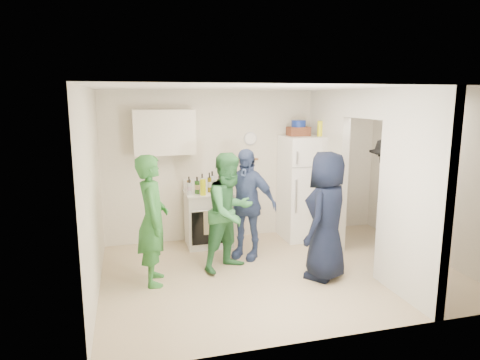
% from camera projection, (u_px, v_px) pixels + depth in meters
% --- Properties ---
extents(floor, '(4.80, 4.80, 0.00)m').
position_uv_depth(floor, '(280.00, 272.00, 5.94)').
color(floor, tan).
rests_on(floor, ground).
extents(wall_back, '(4.80, 0.00, 4.80)m').
position_uv_depth(wall_back, '(247.00, 165.00, 7.31)').
color(wall_back, silver).
rests_on(wall_back, floor).
extents(wall_front, '(4.80, 0.00, 4.80)m').
position_uv_depth(wall_front, '(344.00, 218.00, 4.09)').
color(wall_front, silver).
rests_on(wall_front, floor).
extents(wall_left, '(0.00, 3.40, 3.40)m').
position_uv_depth(wall_left, '(93.00, 194.00, 5.09)').
color(wall_left, silver).
rests_on(wall_left, floor).
extents(wall_right, '(0.00, 3.40, 3.40)m').
position_uv_depth(wall_right, '(435.00, 175.00, 6.31)').
color(wall_right, silver).
rests_on(wall_right, floor).
extents(ceiling, '(4.80, 4.80, 0.00)m').
position_uv_depth(ceiling, '(284.00, 88.00, 5.46)').
color(ceiling, white).
rests_on(ceiling, wall_back).
extents(partition_pier_back, '(0.12, 1.20, 2.50)m').
position_uv_depth(partition_pier_back, '(327.00, 167.00, 7.05)').
color(partition_pier_back, silver).
rests_on(partition_pier_back, floor).
extents(partition_pier_front, '(0.12, 1.20, 2.50)m').
position_uv_depth(partition_pier_front, '(412.00, 197.00, 4.96)').
color(partition_pier_front, silver).
rests_on(partition_pier_front, floor).
extents(partition_header, '(0.12, 1.00, 0.40)m').
position_uv_depth(partition_header, '(366.00, 104.00, 5.81)').
color(partition_header, silver).
rests_on(partition_header, partition_pier_back).
extents(stove, '(0.75, 0.62, 0.89)m').
position_uv_depth(stove, '(208.00, 218.00, 6.96)').
color(stove, white).
rests_on(stove, floor).
extents(upper_cabinet, '(0.95, 0.34, 0.70)m').
position_uv_depth(upper_cabinet, '(164.00, 132.00, 6.67)').
color(upper_cabinet, silver).
rests_on(upper_cabinet, wall_back).
extents(fridge, '(0.72, 0.70, 1.75)m').
position_uv_depth(fridge, '(304.00, 188.00, 7.27)').
color(fridge, white).
rests_on(fridge, floor).
extents(wicker_basket, '(0.35, 0.25, 0.15)m').
position_uv_depth(wicker_basket, '(298.00, 131.00, 7.11)').
color(wicker_basket, brown).
rests_on(wicker_basket, fridge).
extents(blue_bowl, '(0.24, 0.24, 0.11)m').
position_uv_depth(blue_bowl, '(299.00, 124.00, 7.09)').
color(blue_bowl, navy).
rests_on(blue_bowl, wicker_basket).
extents(yellow_cup_stack_top, '(0.09, 0.09, 0.25)m').
position_uv_depth(yellow_cup_stack_top, '(320.00, 129.00, 7.04)').
color(yellow_cup_stack_top, '#FEFF15').
rests_on(yellow_cup_stack_top, fridge).
extents(wall_clock, '(0.22, 0.02, 0.22)m').
position_uv_depth(wall_clock, '(250.00, 139.00, 7.22)').
color(wall_clock, white).
rests_on(wall_clock, wall_back).
extents(spice_shelf, '(0.35, 0.08, 0.03)m').
position_uv_depth(spice_shelf, '(248.00, 159.00, 7.24)').
color(spice_shelf, olive).
rests_on(spice_shelf, wall_back).
extents(nook_window, '(0.03, 0.70, 0.80)m').
position_uv_depth(nook_window, '(427.00, 147.00, 6.42)').
color(nook_window, black).
rests_on(nook_window, wall_right).
extents(nook_window_frame, '(0.04, 0.76, 0.86)m').
position_uv_depth(nook_window_frame, '(426.00, 147.00, 6.41)').
color(nook_window_frame, white).
rests_on(nook_window_frame, wall_right).
extents(nook_valance, '(0.04, 0.82, 0.18)m').
position_uv_depth(nook_valance, '(426.00, 124.00, 6.34)').
color(nook_valance, white).
rests_on(nook_valance, wall_right).
extents(yellow_cup_stack_stove, '(0.09, 0.09, 0.25)m').
position_uv_depth(yellow_cup_stack_stove, '(203.00, 187.00, 6.61)').
color(yellow_cup_stack_stove, '#D4E213').
rests_on(yellow_cup_stack_stove, stove).
extents(red_cup, '(0.09, 0.09, 0.12)m').
position_uv_depth(red_cup, '(224.00, 190.00, 6.73)').
color(red_cup, '#B10B16').
rests_on(red_cup, stove).
extents(person_green_left, '(0.44, 0.64, 1.69)m').
position_uv_depth(person_green_left, '(153.00, 220.00, 5.45)').
color(person_green_left, '#307A39').
rests_on(person_green_left, floor).
extents(person_green_center, '(1.01, 0.94, 1.65)m').
position_uv_depth(person_green_center, '(230.00, 212.00, 5.91)').
color(person_green_center, '#387F45').
rests_on(person_green_center, floor).
extents(person_denim, '(1.01, 0.93, 1.65)m').
position_uv_depth(person_denim, '(246.00, 204.00, 6.35)').
color(person_denim, '#3B5081').
rests_on(person_denim, floor).
extents(person_navy, '(0.98, 0.96, 1.71)m').
position_uv_depth(person_navy, '(327.00, 216.00, 5.61)').
color(person_navy, black).
rests_on(person_navy, floor).
extents(person_nook, '(1.10, 1.33, 1.79)m').
position_uv_depth(person_nook, '(389.00, 194.00, 6.71)').
color(person_nook, black).
rests_on(person_nook, floor).
extents(bottle_a, '(0.06, 0.06, 0.24)m').
position_uv_depth(bottle_a, '(189.00, 184.00, 6.90)').
color(bottle_a, brown).
rests_on(bottle_a, stove).
extents(bottle_b, '(0.08, 0.08, 0.27)m').
position_uv_depth(bottle_b, '(197.00, 185.00, 6.71)').
color(bottle_b, '#204D19').
rests_on(bottle_b, stove).
extents(bottle_c, '(0.06, 0.06, 0.28)m').
position_uv_depth(bottle_c, '(202.00, 182.00, 6.96)').
color(bottle_c, silver).
rests_on(bottle_c, stove).
extents(bottle_d, '(0.06, 0.06, 0.32)m').
position_uv_depth(bottle_d, '(209.00, 182.00, 6.82)').
color(bottle_d, '#645D11').
rests_on(bottle_d, stove).
extents(bottle_e, '(0.08, 0.08, 0.30)m').
position_uv_depth(bottle_e, '(212.00, 180.00, 7.04)').
color(bottle_e, '#B3BAC6').
rests_on(bottle_e, stove).
extents(bottle_f, '(0.08, 0.08, 0.25)m').
position_uv_depth(bottle_f, '(219.00, 183.00, 6.91)').
color(bottle_f, '#143718').
rests_on(bottle_f, stove).
extents(bottle_g, '(0.06, 0.06, 0.31)m').
position_uv_depth(bottle_g, '(221.00, 180.00, 7.06)').
color(bottle_g, olive).
rests_on(bottle_g, stove).
extents(bottle_h, '(0.08, 0.08, 0.25)m').
position_uv_depth(bottle_h, '(189.00, 187.00, 6.66)').
color(bottle_h, silver).
rests_on(bottle_h, stove).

